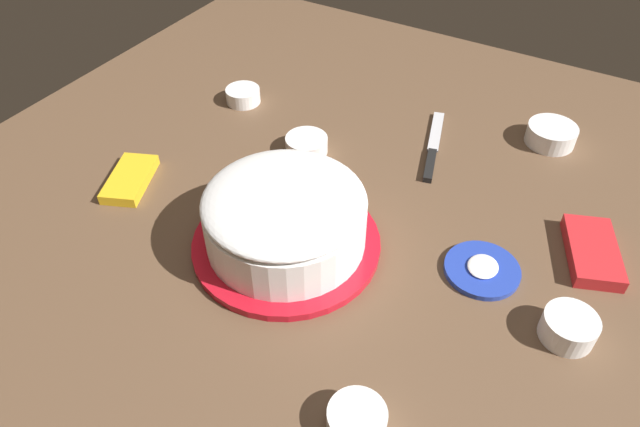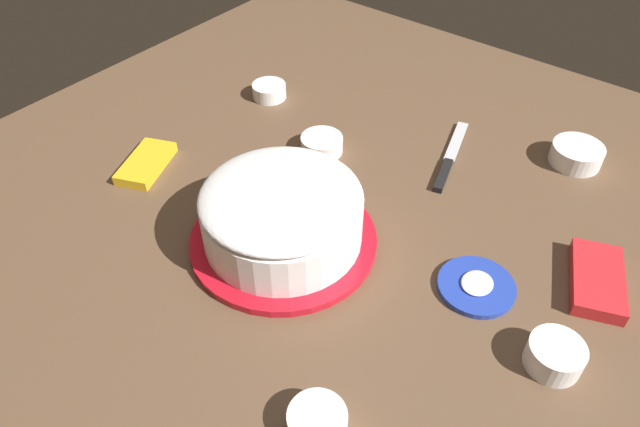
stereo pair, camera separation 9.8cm
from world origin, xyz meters
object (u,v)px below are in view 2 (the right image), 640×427
Objects in this scene: frosted_cake at (282,218)px; candy_box_upper at (146,163)px; spreading_knife at (449,161)px; sprinkle_bowl_blue at (269,90)px; sprinkle_bowl_orange at (577,154)px; sprinkle_bowl_rainbow at (317,422)px; sprinkle_bowl_pink at (322,144)px; sprinkle_bowl_green at (555,355)px; candy_box_lower at (597,280)px; frosting_tub_lid at (476,286)px.

candy_box_upper is (-0.01, 0.34, -0.05)m from frosted_cake.
spreading_knife is 3.04× the size of sprinkle_bowl_blue.
sprinkle_bowl_orange is 1.29× the size of sprinkle_bowl_rainbow.
sprinkle_bowl_green reaches higher than sprinkle_bowl_pink.
candy_box_lower is (0.46, -0.20, -0.01)m from sprinkle_bowl_rainbow.
sprinkle_bowl_rainbow reaches higher than candy_box_lower.
frosted_cake is at bearing -156.04° from sprinkle_bowl_pink.
sprinkle_bowl_orange is 0.32m from candy_box_lower.
sprinkle_bowl_rainbow is 0.34m from sprinkle_bowl_green.
frosted_cake reaches higher than sprinkle_bowl_rainbow.
spreading_knife is 2.34× the size of sprinkle_bowl_orange.
sprinkle_bowl_orange reaches higher than sprinkle_bowl_pink.
spreading_knife is 0.25m from sprinkle_bowl_pink.
frosted_cake is 0.51m from candy_box_lower.
sprinkle_bowl_orange is 1.17× the size of sprinkle_bowl_pink.
sprinkle_bowl_green reaches higher than candy_box_upper.
frosted_cake reaches higher than sprinkle_bowl_green.
sprinkle_bowl_rainbow is (-0.34, 0.05, 0.01)m from frosting_tub_lid.
sprinkle_bowl_orange is 0.67× the size of candy_box_lower.
sprinkle_bowl_blue is at bearing 68.38° from sprinkle_bowl_pink.
sprinkle_bowl_pink is 0.59m from sprinkle_bowl_green.
candy_box_lower is 0.83m from candy_box_upper.
candy_box_lower is at bearing 0.28° from sprinkle_bowl_green.
frosting_tub_lid is 0.34m from sprinkle_bowl_rainbow.
sprinkle_bowl_rainbow is at bearing 175.69° from sprinkle_bowl_orange.
spreading_knife is 0.36m from candy_box_lower.
sprinkle_bowl_rainbow reaches higher than candy_box_upper.
sprinkle_bowl_pink is 0.35m from candy_box_upper.
sprinkle_bowl_pink reaches higher than spreading_knife.
sprinkle_bowl_pink is 1.08× the size of sprinkle_bowl_green.
sprinkle_bowl_rainbow is at bearing 144.44° from sprinkle_bowl_green.
sprinkle_bowl_pink reaches higher than candy_box_upper.
frosted_cake reaches higher than candy_box_upper.
sprinkle_bowl_orange is (0.41, -0.00, 0.02)m from frosting_tub_lid.
sprinkle_bowl_blue is at bearing 94.57° from spreading_knife.
sprinkle_bowl_blue is at bearing 70.78° from frosting_tub_lid.
sprinkle_bowl_rainbow reaches higher than spreading_knife.
candy_box_lower is at bearing -97.15° from sprinkle_bowl_blue.
sprinkle_bowl_pink is (-0.12, 0.22, 0.01)m from spreading_knife.
candy_box_lower is (0.23, -0.45, -0.05)m from frosted_cake.
candy_box_lower is at bearing -49.72° from frosting_tub_lid.
sprinkle_bowl_blue is (-0.04, 0.44, 0.01)m from spreading_knife.
frosting_tub_lid is 1.23× the size of sprinkle_bowl_orange.
candy_box_upper is (-0.38, 0.46, 0.00)m from spreading_knife.
sprinkle_bowl_blue is 0.78m from candy_box_lower.
candy_box_upper is at bearing 91.75° from frosted_cake.
sprinkle_bowl_orange reaches higher than candy_box_upper.
sprinkle_bowl_orange is at bearing -73.25° from sprinkle_bowl_blue.
sprinkle_bowl_green is (-0.31, -0.34, 0.02)m from spreading_knife.
candy_box_upper is at bearing 129.42° from spreading_knife.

